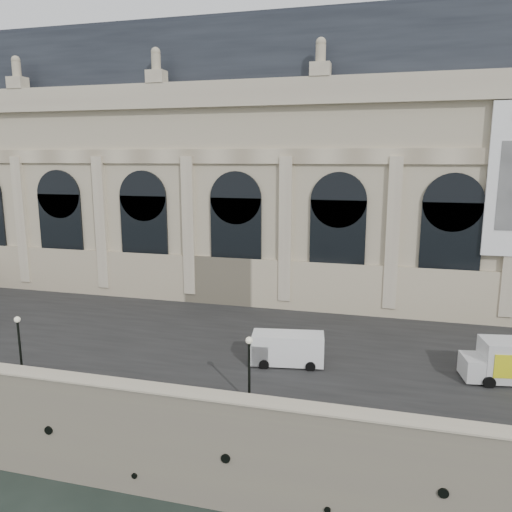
{
  "coord_description": "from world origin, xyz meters",
  "views": [
    {
      "loc": [
        10.43,
        -24.98,
        20.85
      ],
      "look_at": [
        -1.99,
        22.0,
        11.27
      ],
      "focal_mm": 35.0,
      "sensor_mm": 36.0,
      "label": 1
    }
  ],
  "objects": [
    {
      "name": "street",
      "position": [
        0.0,
        14.0,
        6.03
      ],
      "size": [
        160.0,
        24.0,
        0.06
      ],
      "primitive_type": "cube",
      "color": "#2D2D2D",
      "rests_on": "quay"
    },
    {
      "name": "lamp_right",
      "position": [
        2.78,
        2.35,
        8.14
      ],
      "size": [
        0.44,
        0.44,
        4.31
      ],
      "color": "black",
      "rests_on": "quay"
    },
    {
      "name": "van_c",
      "position": [
        3.6,
        8.62,
        7.22
      ],
      "size": [
        5.6,
        2.83,
        2.38
      ],
      "color": "white",
      "rests_on": "quay"
    },
    {
      "name": "parapet",
      "position": [
        0.0,
        0.6,
        6.62
      ],
      "size": [
        160.0,
        1.4,
        1.21
      ],
      "color": "#776F5B",
      "rests_on": "quay"
    },
    {
      "name": "lamp_left",
      "position": [
        -13.84,
        2.5,
        8.06
      ],
      "size": [
        0.42,
        0.42,
        4.14
      ],
      "color": "black",
      "rests_on": "quay"
    },
    {
      "name": "quay",
      "position": [
        0.0,
        35.0,
        3.0
      ],
      "size": [
        160.0,
        70.0,
        6.0
      ],
      "primitive_type": "cube",
      "color": "#776F5B",
      "rests_on": "ground"
    },
    {
      "name": "ground",
      "position": [
        0.0,
        0.0,
        0.0
      ],
      "size": [
        260.0,
        260.0,
        0.0
      ],
      "primitive_type": "plane",
      "color": "black",
      "rests_on": "ground"
    },
    {
      "name": "museum",
      "position": [
        -5.98,
        30.86,
        19.72
      ],
      "size": [
        69.0,
        18.7,
        29.1
      ],
      "color": "#B5A78B",
      "rests_on": "quay"
    }
  ]
}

